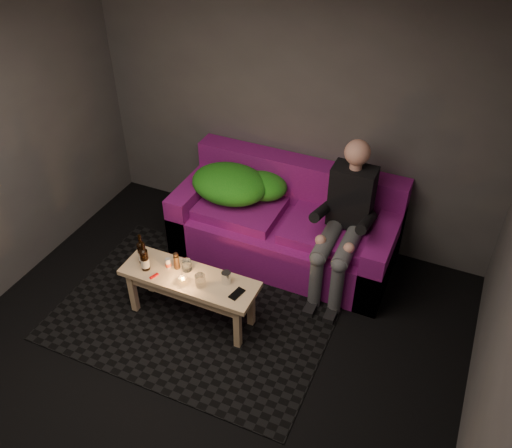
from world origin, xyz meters
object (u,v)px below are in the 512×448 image
(steel_cup, at_px, (226,278))
(beer_bottle_a, at_px, (142,252))
(sofa, at_px, (287,226))
(beer_bottle_b, at_px, (144,259))
(person, at_px, (345,218))
(coffee_table, at_px, (190,284))

(steel_cup, bearing_deg, beer_bottle_a, -175.39)
(sofa, distance_m, beer_bottle_b, 1.46)
(sofa, relative_size, person, 1.50)
(sofa, distance_m, beer_bottle_a, 1.45)
(sofa, bearing_deg, beer_bottle_a, -127.04)
(person, bearing_deg, steel_cup, -127.43)
(sofa, xyz_separation_m, coffee_table, (-0.41, -1.14, 0.07))
(beer_bottle_a, relative_size, steel_cup, 2.67)
(coffee_table, relative_size, beer_bottle_a, 4.10)
(coffee_table, xyz_separation_m, steel_cup, (0.31, 0.06, 0.14))
(person, xyz_separation_m, steel_cup, (-0.69, -0.91, -0.19))
(beer_bottle_a, bearing_deg, coffee_table, -0.51)
(beer_bottle_b, relative_size, steel_cup, 2.68)
(sofa, xyz_separation_m, steel_cup, (-0.10, -1.08, 0.21))
(person, xyz_separation_m, beer_bottle_b, (-1.38, -1.04, -0.14))
(beer_bottle_b, bearing_deg, person, 36.87)
(sofa, bearing_deg, person, -15.99)
(person, bearing_deg, beer_bottle_b, -143.13)
(beer_bottle_b, height_order, steel_cup, beer_bottle_b)
(coffee_table, height_order, steel_cup, steel_cup)
(sofa, relative_size, coffee_table, 1.78)
(beer_bottle_a, bearing_deg, beer_bottle_b, -44.03)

